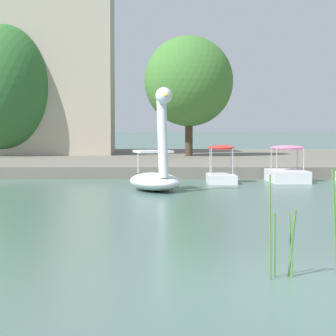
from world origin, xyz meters
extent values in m
plane|color=#47665B|center=(0.00, 0.00, 0.00)|extent=(549.34, 549.34, 0.00)
cube|color=#6B665B|center=(0.00, 30.60, 0.24)|extent=(133.21, 23.38, 0.48)
ellipsoid|color=white|center=(-2.66, 13.87, 0.30)|extent=(2.37, 3.13, 0.60)
cylinder|color=white|center=(-2.38, 13.03, 1.80)|extent=(0.49, 0.67, 2.67)
sphere|color=white|center=(-2.34, 12.89, 3.13)|extent=(0.67, 0.67, 0.53)
cone|color=yellow|center=(-2.27, 12.68, 3.13)|extent=(0.40, 0.45, 0.29)
cube|color=white|center=(-2.72, 14.08, 1.30)|extent=(1.42, 1.32, 0.08)
cylinder|color=silver|center=(-3.22, 13.92, 0.95)|extent=(0.04, 0.04, 0.71)
cylinder|color=silver|center=(-2.23, 14.24, 0.95)|extent=(0.04, 0.04, 0.71)
cube|color=white|center=(2.36, 17.44, 0.23)|extent=(1.49, 2.38, 0.46)
ellipsoid|color=pink|center=(2.36, 17.44, 1.32)|extent=(1.37, 1.42, 0.20)
cylinder|color=#B7B7BF|center=(1.81, 17.96, 0.89)|extent=(0.04, 0.04, 0.87)
cylinder|color=#B7B7BF|center=(2.85, 18.01, 0.89)|extent=(0.04, 0.04, 0.87)
cylinder|color=#B7B7BF|center=(1.87, 16.87, 0.89)|extent=(0.04, 0.04, 0.87)
cylinder|color=#B7B7BF|center=(2.91, 16.93, 0.89)|extent=(0.04, 0.04, 0.87)
cube|color=white|center=(-0.22, 16.98, 0.16)|extent=(1.08, 1.98, 0.33)
ellipsoid|color=red|center=(-0.22, 16.98, 1.34)|extent=(1.02, 1.09, 0.20)
cylinder|color=#B7B7BF|center=(-0.63, 17.41, 0.83)|extent=(0.04, 0.04, 1.02)
cylinder|color=#B7B7BF|center=(0.18, 17.42, 0.83)|extent=(0.04, 0.04, 1.02)
cylinder|color=#B7B7BF|center=(-0.62, 16.54, 0.83)|extent=(0.04, 0.04, 1.02)
cylinder|color=#B7B7BF|center=(0.18, 16.55, 0.83)|extent=(0.04, 0.04, 1.02)
cylinder|color=#423323|center=(-11.78, 30.67, 1.61)|extent=(0.46, 0.46, 2.26)
ellipsoid|color=#2D662D|center=(-11.78, 30.67, 4.42)|extent=(7.19, 7.94, 7.43)
cylinder|color=#423323|center=(-1.22, 29.78, 2.02)|extent=(0.43, 0.43, 3.08)
ellipsoid|color=#427A33|center=(-1.22, 29.78, 4.73)|extent=(6.31, 5.90, 5.12)
cylinder|color=#4C7F33|center=(-0.31, 0.80, 0.45)|extent=(0.06, 0.13, 0.90)
cylinder|color=#4C7F33|center=(-0.55, 0.76, 0.45)|extent=(0.04, 0.03, 0.91)
cylinder|color=#4C7F33|center=(0.15, 0.11, 0.79)|extent=(0.12, 0.05, 1.57)
cylinder|color=#4C7F33|center=(-0.29, 0.77, 0.48)|extent=(0.11, 0.08, 0.97)
cylinder|color=#4C7F33|center=(-0.63, 0.55, 0.74)|extent=(0.05, 0.09, 1.47)
camera|label=1|loc=(-1.93, -8.74, 2.12)|focal=72.33mm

